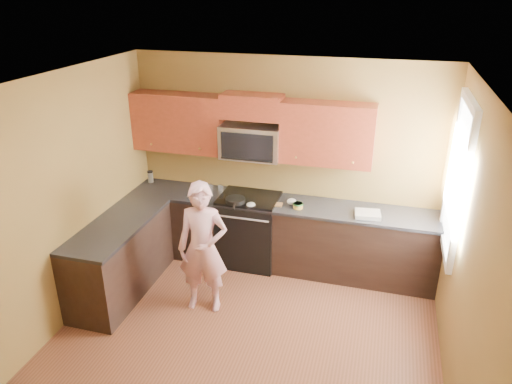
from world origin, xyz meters
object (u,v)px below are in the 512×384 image
(frying_pan, at_px, (235,202))
(woman, at_px, (203,248))
(travel_mug, at_px, (151,182))
(microwave, at_px, (251,157))
(stove, at_px, (249,229))
(butter_tub, at_px, (298,208))

(frying_pan, bearing_deg, woman, -108.41)
(woman, bearing_deg, travel_mug, 126.24)
(microwave, bearing_deg, stove, -90.00)
(stove, xyz_separation_m, frying_pan, (-0.12, -0.20, 0.47))
(stove, xyz_separation_m, travel_mug, (-1.49, 0.18, 0.45))
(butter_tub, bearing_deg, microwave, 161.14)
(microwave, bearing_deg, woman, -99.68)
(woman, bearing_deg, stove, 70.68)
(woman, bearing_deg, butter_tub, 40.41)
(travel_mug, bearing_deg, frying_pan, -15.61)
(woman, bearing_deg, frying_pan, 75.63)
(woman, distance_m, travel_mug, 1.82)
(microwave, bearing_deg, butter_tub, -18.86)
(stove, relative_size, frying_pan, 2.15)
(woman, height_order, butter_tub, woman)
(frying_pan, xyz_separation_m, travel_mug, (-1.37, 0.38, -0.03))
(butter_tub, bearing_deg, stove, 171.27)
(stove, xyz_separation_m, microwave, (0.00, 0.12, 0.97))
(frying_pan, height_order, butter_tub, frying_pan)
(woman, height_order, frying_pan, woman)
(microwave, relative_size, woman, 0.49)
(butter_tub, relative_size, travel_mug, 0.75)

